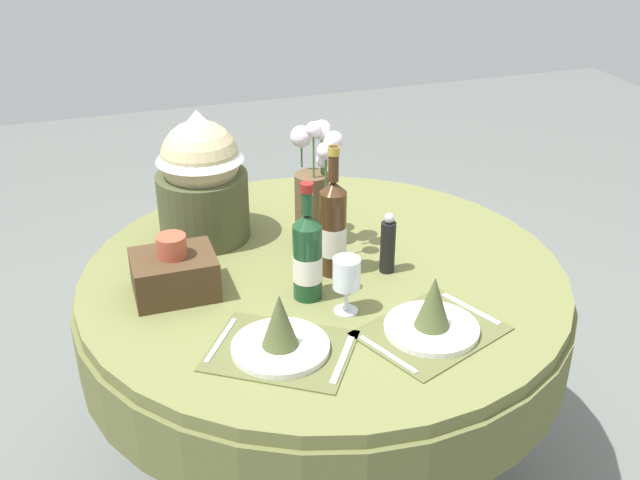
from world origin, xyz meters
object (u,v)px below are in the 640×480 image
(wine_glass_left, at_px, (346,275))
(gift_tub_back_left, at_px, (201,172))
(wine_bottle_left, at_px, (307,256))
(pepper_mill, at_px, (388,245))
(flower_vase, at_px, (313,190))
(woven_basket_side_left, at_px, (174,272))
(place_setting_left, at_px, (280,335))
(wine_bottle_centre, at_px, (333,228))
(place_setting_right, at_px, (432,316))
(dining_table, at_px, (324,311))

(wine_glass_left, distance_m, gift_tub_back_left, 0.62)
(wine_bottle_left, distance_m, wine_glass_left, 0.13)
(pepper_mill, bearing_deg, flower_vase, 122.33)
(gift_tub_back_left, bearing_deg, woven_basket_side_left, -114.49)
(flower_vase, xyz_separation_m, woven_basket_side_left, (-0.45, -0.16, -0.11))
(flower_vase, distance_m, pepper_mill, 0.29)
(place_setting_left, height_order, pepper_mill, pepper_mill)
(woven_basket_side_left, bearing_deg, wine_bottle_left, -21.14)
(wine_bottle_centre, bearing_deg, woven_basket_side_left, 176.37)
(wine_bottle_centre, bearing_deg, wine_bottle_left, -136.41)
(gift_tub_back_left, distance_m, woven_basket_side_left, 0.38)
(place_setting_right, bearing_deg, gift_tub_back_left, 121.94)
(wine_bottle_left, relative_size, wine_bottle_centre, 0.87)
(wine_bottle_left, bearing_deg, place_setting_left, -122.39)
(wine_bottle_left, bearing_deg, woven_basket_side_left, 158.86)
(wine_bottle_left, distance_m, woven_basket_side_left, 0.37)
(place_setting_left, xyz_separation_m, gift_tub_back_left, (-0.06, 0.66, 0.17))
(place_setting_left, xyz_separation_m, woven_basket_side_left, (-0.20, 0.35, 0.02))
(flower_vase, height_order, wine_bottle_left, flower_vase)
(wine_bottle_left, height_order, gift_tub_back_left, gift_tub_back_left)
(gift_tub_back_left, bearing_deg, place_setting_right, -58.06)
(wine_bottle_centre, bearing_deg, place_setting_right, -69.46)
(place_setting_left, bearing_deg, gift_tub_back_left, 94.82)
(place_setting_right, bearing_deg, place_setting_left, 173.78)
(wine_bottle_centre, height_order, woven_basket_side_left, wine_bottle_centre)
(place_setting_right, height_order, flower_vase, flower_vase)
(pepper_mill, bearing_deg, wine_glass_left, -138.66)
(woven_basket_side_left, bearing_deg, wine_glass_left, -29.69)
(place_setting_left, relative_size, woven_basket_side_left, 1.92)
(wine_glass_left, height_order, gift_tub_back_left, gift_tub_back_left)
(wine_glass_left, bearing_deg, gift_tub_back_left, 116.12)
(wine_glass_left, bearing_deg, wine_bottle_centre, 80.31)
(pepper_mill, distance_m, woven_basket_side_left, 0.60)
(dining_table, height_order, wine_bottle_left, wine_bottle_left)
(dining_table, height_order, wine_bottle_centre, wine_bottle_centre)
(place_setting_left, xyz_separation_m, wine_glass_left, (0.21, 0.12, 0.06))
(place_setting_left, relative_size, wine_bottle_left, 1.27)
(flower_vase, bearing_deg, wine_glass_left, -95.68)
(place_setting_right, height_order, wine_glass_left, place_setting_right)
(gift_tub_back_left, bearing_deg, flower_vase, -26.22)
(place_setting_right, distance_m, pepper_mill, 0.32)
(dining_table, xyz_separation_m, gift_tub_back_left, (-0.28, 0.32, 0.36))
(dining_table, distance_m, wine_bottle_centre, 0.29)
(gift_tub_back_left, bearing_deg, wine_bottle_centre, -48.36)
(pepper_mill, height_order, gift_tub_back_left, gift_tub_back_left)
(wine_glass_left, relative_size, gift_tub_back_left, 0.38)
(wine_bottle_left, bearing_deg, dining_table, 54.56)
(wine_glass_left, bearing_deg, dining_table, 86.09)
(wine_bottle_centre, relative_size, pepper_mill, 2.08)
(place_setting_left, relative_size, place_setting_right, 1.03)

